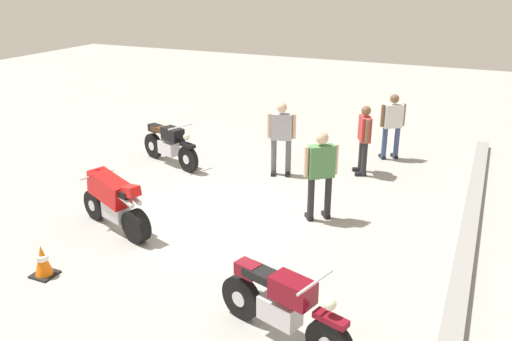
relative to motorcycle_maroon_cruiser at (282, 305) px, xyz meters
name	(u,v)px	position (x,y,z in m)	size (l,w,h in m)	color
ground_plane	(213,218)	(-2.83, -2.57, -0.52)	(40.00, 40.00, 0.00)	#9E9E99
curb_edge	(463,265)	(-2.83, 2.03, -0.45)	(14.00, 0.30, 0.15)	gray
motorcycle_maroon_cruiser	(282,305)	(0.00, 0.00, 0.00)	(0.91, 2.03, 1.09)	black
motorcycle_red_sportbike	(113,200)	(-1.65, -3.99, 0.07)	(0.91, 1.91, 1.14)	black
motorcycle_black_cruiser	(170,144)	(-5.10, -5.02, 0.00)	(0.98, 1.99, 1.09)	black
person_in_red_shirt	(364,136)	(-6.44, -0.52, 0.41)	(0.62, 0.46, 1.64)	#262628
person_in_gray_shirt	(281,134)	(-5.58, -2.25, 0.48)	(0.43, 0.66, 1.74)	#59595B
person_in_white_shirt	(392,122)	(-7.78, -0.13, 0.44)	(0.50, 0.59, 1.68)	#384772
person_in_green_shirt	(321,170)	(-3.63, -0.68, 0.50)	(0.53, 0.59, 1.77)	#262628
traffic_cone	(43,261)	(0.11, -4.00, -0.26)	(0.36, 0.36, 0.53)	black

